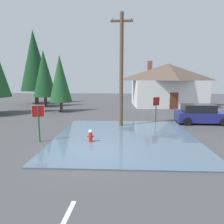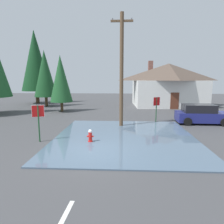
% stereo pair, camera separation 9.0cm
% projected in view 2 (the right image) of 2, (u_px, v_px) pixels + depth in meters
% --- Properties ---
extents(ground_plane, '(80.00, 80.00, 0.10)m').
position_uv_depth(ground_plane, '(93.00, 152.00, 9.93)').
color(ground_plane, '#424244').
extents(flood_puddle, '(8.54, 9.09, 0.06)m').
position_uv_depth(flood_puddle, '(125.00, 137.00, 12.27)').
color(flood_puddle, '#4C6075').
rests_on(flood_puddle, ground).
extents(lane_stop_bar, '(3.81, 0.34, 0.01)m').
position_uv_depth(lane_stop_bar, '(95.00, 164.00, 8.44)').
color(lane_stop_bar, silver).
rests_on(lane_stop_bar, ground).
extents(stop_sign_near, '(0.66, 0.25, 2.15)m').
position_uv_depth(stop_sign_near, '(38.00, 116.00, 11.22)').
color(stop_sign_near, '#1E4C28').
rests_on(stop_sign_near, ground).
extents(fire_hydrant, '(0.39, 0.33, 0.77)m').
position_uv_depth(fire_hydrant, '(90.00, 136.00, 11.25)').
color(fire_hydrant, red).
rests_on(fire_hydrant, ground).
extents(utility_pole, '(1.60, 0.28, 8.24)m').
position_uv_depth(utility_pole, '(122.00, 69.00, 14.46)').
color(utility_pole, brown).
rests_on(utility_pole, ground).
extents(stop_sign_far, '(0.62, 0.41, 2.10)m').
position_uv_depth(stop_sign_far, '(156.00, 104.00, 16.64)').
color(stop_sign_far, '#1E4C28').
rests_on(stop_sign_far, ground).
extents(house, '(9.88, 7.34, 6.05)m').
position_uv_depth(house, '(168.00, 84.00, 26.45)').
color(house, silver).
rests_on(house, ground).
extents(parked_car, '(4.11, 2.07, 1.57)m').
position_uv_depth(parked_car, '(201.00, 114.00, 16.01)').
color(parked_car, navy).
rests_on(parked_car, ground).
extents(pine_tree_tall_left, '(2.90, 2.90, 7.25)m').
position_uv_depth(pine_tree_tall_left, '(45.00, 74.00, 25.56)').
color(pine_tree_tall_left, '#4C3823').
rests_on(pine_tree_tall_left, ground).
extents(pine_tree_short_left, '(2.46, 2.46, 6.14)m').
position_uv_depth(pine_tree_short_left, '(61.00, 79.00, 21.53)').
color(pine_tree_short_left, '#4C3823').
rests_on(pine_tree_short_left, ground).
extents(pine_tree_far_center, '(4.19, 4.19, 10.48)m').
position_uv_depth(pine_tree_far_center, '(35.00, 61.00, 28.50)').
color(pine_tree_far_center, '#4C3823').
rests_on(pine_tree_far_center, ground).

